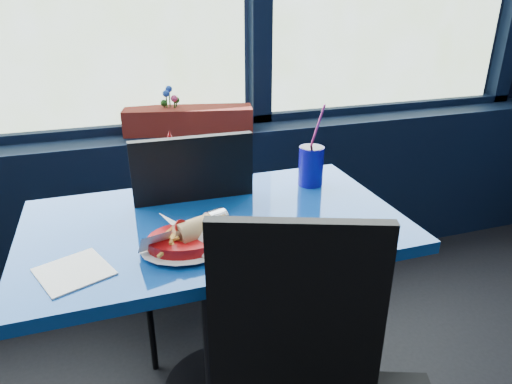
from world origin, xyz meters
name	(u,v)px	position (x,y,z in m)	size (l,w,h in m)	color
window_sill	(118,215)	(0.00, 2.87, 0.40)	(5.00, 0.26, 0.80)	black
near_table	(217,267)	(0.30, 2.00, 0.57)	(1.20, 0.70, 0.75)	black
chair_near_back	(190,230)	(0.27, 2.30, 0.56)	(0.45, 0.46, 0.98)	black
planter_box	(189,120)	(0.38, 2.85, 0.86)	(0.61, 0.15, 0.12)	maroon
flower_vase	(172,119)	(0.30, 2.88, 0.87)	(0.14, 0.14, 0.22)	silver
food_basket	(190,238)	(0.19, 1.85, 0.78)	(0.26, 0.25, 0.09)	#AD0B0D
ketchup_bottle	(172,167)	(0.21, 2.24, 0.86)	(0.06, 0.06, 0.24)	#AD0B0D
soda_cup	(311,165)	(0.72, 2.18, 0.83)	(0.09, 0.09, 0.32)	#100C8C
napkin	(74,272)	(-0.12, 1.82, 0.75)	(0.17, 0.17, 0.00)	white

